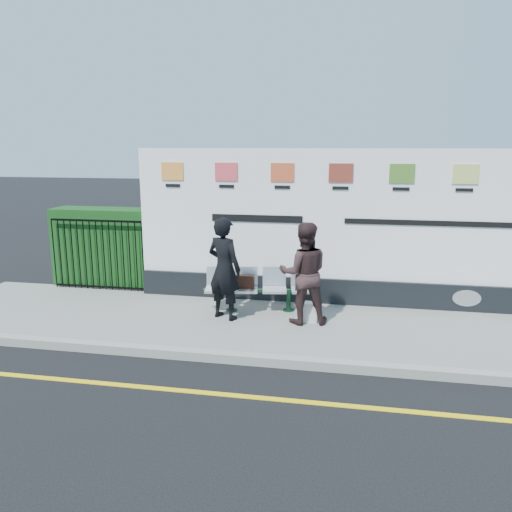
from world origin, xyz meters
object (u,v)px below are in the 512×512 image
(bench, at_px, (260,299))
(woman_right, at_px, (304,273))
(billboard, at_px, (339,238))
(woman_left, at_px, (224,268))

(bench, relative_size, woman_right, 1.15)
(billboard, distance_m, woman_right, 1.43)
(woman_left, bearing_deg, bench, -113.33)
(bench, height_order, woman_left, woman_left)
(billboard, height_order, bench, billboard)
(bench, distance_m, woman_left, 1.03)
(billboard, height_order, woman_left, billboard)
(billboard, relative_size, woman_right, 4.48)
(bench, relative_size, woman_left, 1.11)
(billboard, relative_size, woman_left, 4.34)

